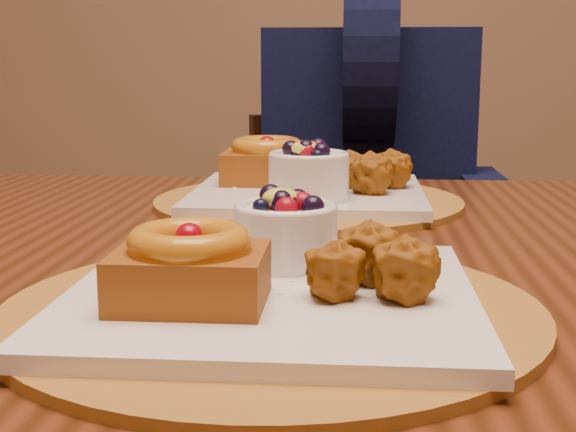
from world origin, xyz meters
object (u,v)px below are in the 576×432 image
Objects in this scene: place_setting_near at (269,285)px; diner at (368,125)px; place_setting_far at (305,185)px; chair_far at (372,313)px; dining_table at (295,321)px.

diner is at bearing 85.08° from place_setting_near.
place_setting_far reaches higher than chair_far.
place_setting_near is 0.46× the size of chair_far.
place_setting_near is at bearing -89.87° from place_setting_far.
place_setting_near is 0.96m from diner.
dining_table is 0.24m from place_setting_far.
dining_table is 0.24m from place_setting_near.
chair_far reaches higher than dining_table.
chair_far is (0.10, 0.49, -0.32)m from place_setting_far.
place_setting_far is 0.54m from diner.
diner reaches higher than chair_far.
chair_far is 1.09× the size of diner.
dining_table is at bearing 89.47° from place_setting_near.
diner reaches higher than place_setting_far.
diner is (0.08, 0.74, 0.14)m from dining_table.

